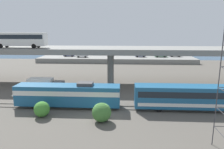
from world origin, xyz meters
name	(u,v)px	position (x,y,z in m)	size (l,w,h in m)	color
ground_plane	(101,118)	(0.00, 0.00, 0.00)	(260.00, 260.00, 0.00)	#565149
rail_strip_near	(104,109)	(0.00, 3.24, 0.06)	(110.00, 0.12, 0.12)	#59544C
rail_strip_far	(105,106)	(0.00, 4.76, 0.06)	(110.00, 0.12, 0.12)	#59544C
train_locomotive	(63,94)	(-6.65, 4.00, 2.19)	(17.83, 3.04, 4.18)	#1E5984
train_coach_lead	(203,97)	(15.50, 4.00, 2.17)	(21.27, 3.04, 3.86)	#1E5984
highway_overpass	(111,51)	(0.00, 20.00, 7.60)	(96.00, 10.84, 8.35)	gray
transit_bus_on_overpass	(19,39)	(-20.11, 17.89, 10.41)	(12.00, 2.68, 3.40)	silver
service_truck_west	(45,85)	(-12.31, 11.08, 1.64)	(6.80, 2.46, 3.04)	#515459
pier_parking_lot	(116,59)	(0.00, 55.00, 0.86)	(60.64, 12.75, 1.73)	gray
parked_car_0	(161,55)	(17.37, 55.55, 2.50)	(4.65, 1.98, 1.50)	#0C4C26
parked_car_1	(140,55)	(9.49, 55.62, 2.50)	(4.05, 1.96, 1.50)	navy
parked_car_2	(175,55)	(23.48, 57.16, 2.50)	(4.52, 1.86, 1.50)	black
parked_car_3	(69,55)	(-19.06, 55.47, 2.50)	(4.39, 1.87, 1.50)	navy
parked_car_4	(82,55)	(-13.27, 53.06, 2.50)	(4.37, 1.90, 1.50)	silver
harbor_water	(118,55)	(0.00, 78.00, 0.00)	(140.00, 36.00, 0.01)	navy
shrub_left	(42,109)	(-8.62, -0.02, 1.12)	(2.25, 2.25, 2.25)	#3F8330
shrub_right	(102,112)	(0.18, -1.19, 1.32)	(2.65, 2.65, 2.65)	#3D7032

